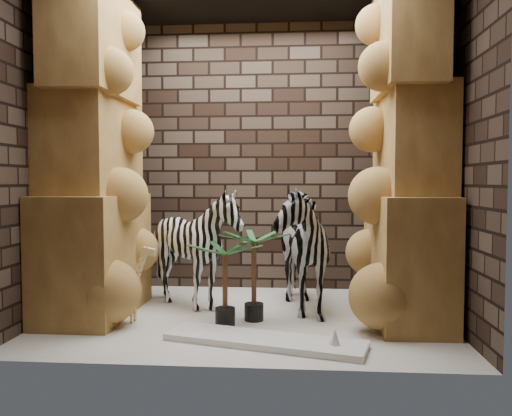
# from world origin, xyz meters

# --- Properties ---
(floor) EXTENTS (3.50, 3.50, 0.00)m
(floor) POSITION_xyz_m (0.00, 0.00, 0.00)
(floor) COLOR silver
(floor) RESTS_ON ground
(wall_back) EXTENTS (3.50, 0.00, 3.50)m
(wall_back) POSITION_xyz_m (0.00, 1.25, 1.50)
(wall_back) COLOR black
(wall_back) RESTS_ON ground
(wall_front) EXTENTS (3.50, 0.00, 3.50)m
(wall_front) POSITION_xyz_m (0.00, -1.25, 1.50)
(wall_front) COLOR black
(wall_front) RESTS_ON ground
(wall_left) EXTENTS (0.00, 3.00, 3.00)m
(wall_left) POSITION_xyz_m (-1.75, 0.00, 1.50)
(wall_left) COLOR black
(wall_left) RESTS_ON ground
(wall_right) EXTENTS (0.00, 3.00, 3.00)m
(wall_right) POSITION_xyz_m (1.75, 0.00, 1.50)
(wall_right) COLOR black
(wall_right) RESTS_ON ground
(rock_pillar_left) EXTENTS (0.68, 1.30, 3.00)m
(rock_pillar_left) POSITION_xyz_m (-1.40, 0.00, 1.50)
(rock_pillar_left) COLOR tan
(rock_pillar_left) RESTS_ON floor
(rock_pillar_right) EXTENTS (0.58, 1.25, 3.00)m
(rock_pillar_right) POSITION_xyz_m (1.42, 0.00, 1.50)
(rock_pillar_right) COLOR tan
(rock_pillar_right) RESTS_ON floor
(zebra_right) EXTENTS (0.89, 1.29, 1.39)m
(zebra_right) POSITION_xyz_m (0.41, 0.29, 0.69)
(zebra_right) COLOR white
(zebra_right) RESTS_ON floor
(zebra_left) EXTENTS (1.04, 1.24, 1.04)m
(zebra_left) POSITION_xyz_m (-0.51, 0.27, 0.52)
(zebra_left) COLOR white
(zebra_left) RESTS_ON floor
(giraffe_toy) EXTENTS (0.38, 0.15, 0.71)m
(giraffe_toy) POSITION_xyz_m (-1.05, -0.25, 0.36)
(giraffe_toy) COLOR #EDD48E
(giraffe_toy) RESTS_ON floor
(palm_front) EXTENTS (0.36, 0.36, 0.80)m
(palm_front) POSITION_xyz_m (0.08, -0.11, 0.40)
(palm_front) COLOR #144520
(palm_front) RESTS_ON floor
(palm_back) EXTENTS (0.36, 0.36, 0.71)m
(palm_back) POSITION_xyz_m (-0.15, -0.28, 0.36)
(palm_back) COLOR #144520
(palm_back) RESTS_ON floor
(surfboard) EXTENTS (1.57, 0.76, 0.05)m
(surfboard) POSITION_xyz_m (0.21, -0.75, 0.03)
(surfboard) COLOR white
(surfboard) RESTS_ON floor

